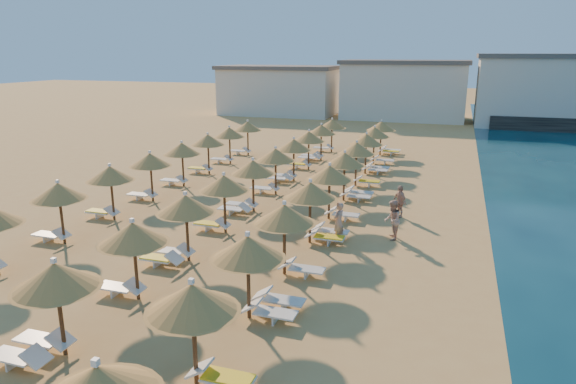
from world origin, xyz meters
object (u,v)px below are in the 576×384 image
(parasol_row_east, at_px, (330,174))
(beachgoer_b, at_px, (392,220))
(parasol_row_west, at_px, (253,168))
(beachgoer_a, at_px, (338,222))
(beachgoer_c, at_px, (400,201))

(parasol_row_east, relative_size, beachgoer_b, 20.74)
(parasol_row_west, distance_m, beachgoer_a, 6.32)
(parasol_row_east, relative_size, beachgoer_a, 20.82)
(parasol_row_west, xyz_separation_m, beachgoer_c, (7.54, 1.44, -1.53))
(beachgoer_b, bearing_deg, beachgoer_c, 173.80)
(beachgoer_a, height_order, beachgoer_b, beachgoer_b)
(parasol_row_west, bearing_deg, beachgoer_a, -29.89)
(parasol_row_west, height_order, beachgoer_b, parasol_row_west)
(parasol_row_east, relative_size, parasol_row_west, 1.00)
(parasol_row_east, relative_size, beachgoer_c, 22.71)
(beachgoer_a, relative_size, beachgoer_b, 1.00)
(parasol_row_east, xyz_separation_m, beachgoer_a, (1.18, -3.07, -1.45))
(beachgoer_c, distance_m, beachgoer_b, 3.46)
(beachgoer_a, xyz_separation_m, beachgoer_c, (2.21, 4.51, -0.08))
(parasol_row_west, distance_m, beachgoer_c, 7.83)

